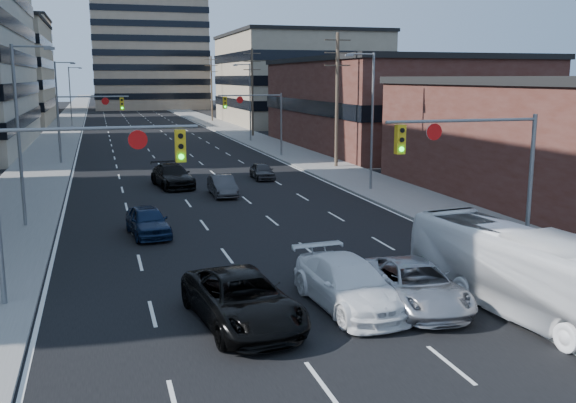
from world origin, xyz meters
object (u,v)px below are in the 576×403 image
(black_pickup, at_px, (242,300))
(silver_suv, at_px, (415,284))
(white_van, at_px, (348,284))
(sedan_blue, at_px, (148,221))
(transit_bus, at_px, (529,274))

(black_pickup, height_order, silver_suv, black_pickup)
(white_van, bearing_deg, sedan_blue, 111.02)
(black_pickup, relative_size, sedan_blue, 1.35)
(transit_bus, distance_m, sedan_blue, 17.70)
(silver_suv, relative_size, sedan_blue, 1.25)
(black_pickup, height_order, white_van, white_van)
(white_van, distance_m, sedan_blue, 13.02)
(silver_suv, xyz_separation_m, sedan_blue, (-7.72, 12.27, -0.02))
(white_van, relative_size, silver_suv, 1.05)
(silver_suv, height_order, sedan_blue, silver_suv)
(black_pickup, bearing_deg, white_van, 0.00)
(black_pickup, xyz_separation_m, silver_suv, (5.82, -0.03, -0.06))
(black_pickup, distance_m, sedan_blue, 12.38)
(silver_suv, distance_m, transit_bus, 3.55)
(black_pickup, bearing_deg, transit_bus, -18.95)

